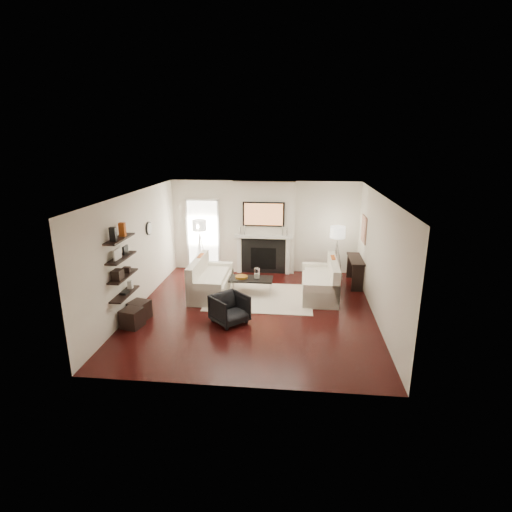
# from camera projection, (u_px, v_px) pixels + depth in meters

# --- Properties ---
(room_envelope) EXTENTS (6.00, 6.00, 6.00)m
(room_envelope) POSITION_uv_depth(u_px,v_px,m) (253.00, 255.00, 8.93)
(room_envelope) COLOR black
(room_envelope) RESTS_ON ground
(chimney_breast) EXTENTS (1.80, 0.25, 2.70)m
(chimney_breast) POSITION_uv_depth(u_px,v_px,m) (264.00, 228.00, 11.68)
(chimney_breast) COLOR silver
(chimney_breast) RESTS_ON floor
(fireplace_surround) EXTENTS (1.30, 0.02, 1.04)m
(fireplace_surround) POSITION_uv_depth(u_px,v_px,m) (263.00, 256.00, 11.78)
(fireplace_surround) COLOR black
(fireplace_surround) RESTS_ON floor
(firebox) EXTENTS (0.75, 0.02, 0.65)m
(firebox) POSITION_uv_depth(u_px,v_px,m) (263.00, 258.00, 11.80)
(firebox) COLOR black
(firebox) RESTS_ON floor
(mantel_pilaster_l) EXTENTS (0.12, 0.08, 1.10)m
(mantel_pilaster_l) POSITION_uv_depth(u_px,v_px,m) (239.00, 255.00, 11.81)
(mantel_pilaster_l) COLOR white
(mantel_pilaster_l) RESTS_ON floor
(mantel_pilaster_r) EXTENTS (0.12, 0.08, 1.10)m
(mantel_pilaster_r) POSITION_uv_depth(u_px,v_px,m) (288.00, 256.00, 11.67)
(mantel_pilaster_r) COLOR white
(mantel_pilaster_r) RESTS_ON floor
(mantel_shelf) EXTENTS (1.70, 0.18, 0.07)m
(mantel_shelf) POSITION_uv_depth(u_px,v_px,m) (263.00, 237.00, 11.56)
(mantel_shelf) COLOR white
(mantel_shelf) RESTS_ON chimney_breast
(tv_body) EXTENTS (1.20, 0.06, 0.70)m
(tv_body) POSITION_uv_depth(u_px,v_px,m) (264.00, 214.00, 11.40)
(tv_body) COLOR black
(tv_body) RESTS_ON chimney_breast
(tv_screen) EXTENTS (1.10, 0.00, 0.62)m
(tv_screen) POSITION_uv_depth(u_px,v_px,m) (263.00, 214.00, 11.37)
(tv_screen) COLOR #BF723F
(tv_screen) RESTS_ON tv_body
(candlestick_l_tall) EXTENTS (0.04, 0.04, 0.30)m
(candlestick_l_tall) POSITION_uv_depth(u_px,v_px,m) (245.00, 230.00, 11.57)
(candlestick_l_tall) COLOR silver
(candlestick_l_tall) RESTS_ON mantel_shelf
(candlestick_l_short) EXTENTS (0.04, 0.04, 0.24)m
(candlestick_l_short) POSITION_uv_depth(u_px,v_px,m) (240.00, 231.00, 11.60)
(candlestick_l_short) COLOR silver
(candlestick_l_short) RESTS_ON mantel_shelf
(candlestick_r_tall) EXTENTS (0.04, 0.04, 0.30)m
(candlestick_r_tall) POSITION_uv_depth(u_px,v_px,m) (282.00, 231.00, 11.47)
(candlestick_r_tall) COLOR silver
(candlestick_r_tall) RESTS_ON mantel_shelf
(candlestick_r_short) EXTENTS (0.04, 0.04, 0.24)m
(candlestick_r_short) POSITION_uv_depth(u_px,v_px,m) (287.00, 232.00, 11.46)
(candlestick_r_short) COLOR silver
(candlestick_r_short) RESTS_ON mantel_shelf
(hallway_panel) EXTENTS (0.90, 0.02, 2.10)m
(hallway_panel) POSITION_uv_depth(u_px,v_px,m) (203.00, 235.00, 12.04)
(hallway_panel) COLOR white
(hallway_panel) RESTS_ON floor
(door_trim_l) EXTENTS (0.06, 0.06, 2.16)m
(door_trim_l) POSITION_uv_depth(u_px,v_px,m) (187.00, 235.00, 12.07)
(door_trim_l) COLOR white
(door_trim_l) RESTS_ON floor
(door_trim_r) EXTENTS (0.06, 0.06, 2.16)m
(door_trim_r) POSITION_uv_depth(u_px,v_px,m) (219.00, 236.00, 11.98)
(door_trim_r) COLOR white
(door_trim_r) RESTS_ON floor
(door_trim_top) EXTENTS (1.02, 0.06, 0.06)m
(door_trim_top) POSITION_uv_depth(u_px,v_px,m) (202.00, 200.00, 11.72)
(door_trim_top) COLOR white
(door_trim_top) RESTS_ON wall_back
(rug) EXTENTS (2.60, 2.00, 0.01)m
(rug) POSITION_uv_depth(u_px,v_px,m) (260.00, 297.00, 10.08)
(rug) COLOR beige
(rug) RESTS_ON floor
(loveseat_left_base) EXTENTS (0.85, 1.80, 0.42)m
(loveseat_left_base) POSITION_uv_depth(u_px,v_px,m) (211.00, 286.00, 10.26)
(loveseat_left_base) COLOR white
(loveseat_left_base) RESTS_ON floor
(loveseat_left_back) EXTENTS (0.18, 1.80, 0.80)m
(loveseat_left_back) POSITION_uv_depth(u_px,v_px,m) (198.00, 274.00, 10.21)
(loveseat_left_back) COLOR white
(loveseat_left_back) RESTS_ON floor
(loveseat_left_arm_n) EXTENTS (0.85, 0.18, 0.60)m
(loveseat_left_arm_n) POSITION_uv_depth(u_px,v_px,m) (204.00, 294.00, 9.46)
(loveseat_left_arm_n) COLOR white
(loveseat_left_arm_n) RESTS_ON floor
(loveseat_left_arm_s) EXTENTS (0.85, 0.18, 0.60)m
(loveseat_left_arm_s) POSITION_uv_depth(u_px,v_px,m) (217.00, 273.00, 11.01)
(loveseat_left_arm_s) COLOR white
(loveseat_left_arm_s) RESTS_ON floor
(loveseat_left_cushion) EXTENTS (0.63, 1.44, 0.10)m
(loveseat_left_cushion) POSITION_uv_depth(u_px,v_px,m) (213.00, 277.00, 10.18)
(loveseat_left_cushion) COLOR white
(loveseat_left_cushion) RESTS_ON loveseat_left_base
(pillow_left_orange) EXTENTS (0.10, 0.42, 0.42)m
(pillow_left_orange) POSITION_uv_depth(u_px,v_px,m) (201.00, 263.00, 10.43)
(pillow_left_orange) COLOR #AF4B15
(pillow_left_orange) RESTS_ON loveseat_left_cushion
(pillow_left_charcoal) EXTENTS (0.10, 0.40, 0.40)m
(pillow_left_charcoal) POSITION_uv_depth(u_px,v_px,m) (195.00, 270.00, 9.86)
(pillow_left_charcoal) COLOR black
(pillow_left_charcoal) RESTS_ON loveseat_left_cushion
(loveseat_right_base) EXTENTS (0.85, 1.80, 0.42)m
(loveseat_right_base) POSITION_uv_depth(u_px,v_px,m) (319.00, 288.00, 10.16)
(loveseat_right_base) COLOR white
(loveseat_right_base) RESTS_ON floor
(loveseat_right_back) EXTENTS (0.18, 1.80, 0.80)m
(loveseat_right_back) POSITION_uv_depth(u_px,v_px,m) (333.00, 276.00, 10.04)
(loveseat_right_back) COLOR white
(loveseat_right_back) RESTS_ON floor
(loveseat_right_arm_n) EXTENTS (0.85, 0.18, 0.60)m
(loveseat_right_arm_n) POSITION_uv_depth(u_px,v_px,m) (321.00, 296.00, 9.36)
(loveseat_right_arm_n) COLOR white
(loveseat_right_arm_n) RESTS_ON floor
(loveseat_right_arm_s) EXTENTS (0.85, 0.18, 0.60)m
(loveseat_right_arm_s) POSITION_uv_depth(u_px,v_px,m) (318.00, 274.00, 10.91)
(loveseat_right_arm_s) COLOR white
(loveseat_right_arm_s) RESTS_ON floor
(loveseat_right_cushion) EXTENTS (0.63, 1.44, 0.10)m
(loveseat_right_cushion) POSITION_uv_depth(u_px,v_px,m) (318.00, 278.00, 10.09)
(loveseat_right_cushion) COLOR white
(loveseat_right_cushion) RESTS_ON loveseat_right_base
(pillow_right_orange) EXTENTS (0.10, 0.42, 0.42)m
(pillow_right_orange) POSITION_uv_depth(u_px,v_px,m) (333.00, 265.00, 10.27)
(pillow_right_orange) COLOR #AF4B15
(pillow_right_orange) RESTS_ON loveseat_right_cushion
(pillow_right_charcoal) EXTENTS (0.10, 0.40, 0.40)m
(pillow_right_charcoal) POSITION_uv_depth(u_px,v_px,m) (335.00, 273.00, 9.70)
(pillow_right_charcoal) COLOR black
(pillow_right_charcoal) RESTS_ON loveseat_right_cushion
(coffee_table) EXTENTS (1.10, 0.55, 0.04)m
(coffee_table) POSITION_uv_depth(u_px,v_px,m) (251.00, 279.00, 10.21)
(coffee_table) COLOR black
(coffee_table) RESTS_ON floor
(coffee_leg_nw) EXTENTS (0.02, 0.02, 0.38)m
(coffee_leg_nw) POSITION_uv_depth(u_px,v_px,m) (231.00, 289.00, 10.11)
(coffee_leg_nw) COLOR silver
(coffee_leg_nw) RESTS_ON floor
(coffee_leg_ne) EXTENTS (0.02, 0.02, 0.38)m
(coffee_leg_ne) POSITION_uv_depth(u_px,v_px,m) (270.00, 291.00, 10.01)
(coffee_leg_ne) COLOR silver
(coffee_leg_ne) RESTS_ON floor
(coffee_leg_sw) EXTENTS (0.02, 0.02, 0.38)m
(coffee_leg_sw) POSITION_uv_depth(u_px,v_px,m) (233.00, 283.00, 10.53)
(coffee_leg_sw) COLOR silver
(coffee_leg_sw) RESTS_ON floor
(coffee_leg_se) EXTENTS (0.02, 0.02, 0.38)m
(coffee_leg_se) POSITION_uv_depth(u_px,v_px,m) (271.00, 284.00, 10.43)
(coffee_leg_se) COLOR silver
(coffee_leg_se) RESTS_ON floor
(hurricane_glass) EXTENTS (0.15, 0.15, 0.26)m
(hurricane_glass) POSITION_uv_depth(u_px,v_px,m) (257.00, 273.00, 10.15)
(hurricane_glass) COLOR white
(hurricane_glass) RESTS_ON coffee_table
(hurricane_candle) EXTENTS (0.09, 0.09, 0.13)m
(hurricane_candle) POSITION_uv_depth(u_px,v_px,m) (257.00, 276.00, 10.17)
(hurricane_candle) COLOR white
(hurricane_candle) RESTS_ON coffee_table
(copper_bowl) EXTENTS (0.32, 0.32, 0.05)m
(copper_bowl) POSITION_uv_depth(u_px,v_px,m) (241.00, 277.00, 10.22)
(copper_bowl) COLOR #BF7C1F
(copper_bowl) RESTS_ON coffee_table
(armchair) EXTENTS (0.93, 0.93, 0.70)m
(armchair) POSITION_uv_depth(u_px,v_px,m) (230.00, 308.00, 8.61)
(armchair) COLOR black
(armchair) RESTS_ON floor
(lamp_left_post) EXTENTS (0.02, 0.02, 1.20)m
(lamp_left_post) POSITION_uv_depth(u_px,v_px,m) (200.00, 254.00, 11.76)
(lamp_left_post) COLOR silver
(lamp_left_post) RESTS_ON floor
(lamp_left_shade) EXTENTS (0.40, 0.40, 0.30)m
(lamp_left_shade) POSITION_uv_depth(u_px,v_px,m) (199.00, 225.00, 11.52)
(lamp_left_shade) COLOR white
(lamp_left_shade) RESTS_ON lamp_left_post
(lamp_left_leg_a) EXTENTS (0.25, 0.02, 1.23)m
(lamp_left_leg_a) POSITION_uv_depth(u_px,v_px,m) (204.00, 254.00, 11.75)
(lamp_left_leg_a) COLOR silver
(lamp_left_leg_a) RESTS_ON floor
(lamp_left_leg_b) EXTENTS (0.14, 0.22, 1.23)m
(lamp_left_leg_b) POSITION_uv_depth(u_px,v_px,m) (199.00, 253.00, 11.86)
(lamp_left_leg_b) COLOR silver
(lamp_left_leg_b) RESTS_ON floor
(lamp_left_leg_c) EXTENTS (0.14, 0.22, 1.23)m
(lamp_left_leg_c) POSITION_uv_depth(u_px,v_px,m) (198.00, 254.00, 11.68)
(lamp_left_leg_c) COLOR silver
(lamp_left_leg_c) RESTS_ON floor
(lamp_right_post) EXTENTS (0.02, 0.02, 1.20)m
(lamp_right_post) POSITION_uv_depth(u_px,v_px,m) (336.00, 262.00, 10.91)
(lamp_right_post) COLOR silver
(lamp_right_post) RESTS_ON floor
(lamp_right_shade) EXTENTS (0.40, 0.40, 0.30)m
(lamp_right_shade) POSITION_uv_depth(u_px,v_px,m) (338.00, 232.00, 10.67)
(lamp_right_shade) COLOR white
(lamp_right_shade) RESTS_ON lamp_right_post
(lamp_right_leg_a) EXTENTS (0.25, 0.02, 1.23)m
(lamp_right_leg_a) POSITION_uv_depth(u_px,v_px,m) (340.00, 263.00, 10.90)
(lamp_right_leg_a) COLOR silver
(lamp_right_leg_a) RESTS_ON floor
(lamp_right_leg_b) EXTENTS (0.14, 0.22, 1.23)m
(lamp_right_leg_b) POSITION_uv_depth(u_px,v_px,m) (334.00, 261.00, 11.01)
(lamp_right_leg_b) COLOR silver
(lamp_right_leg_b) RESTS_ON floor
(lamp_right_leg_c) EXTENTS (0.14, 0.22, 1.23)m
(lamp_right_leg_c) POSITION_uv_depth(u_px,v_px,m) (334.00, 263.00, 10.83)
(lamp_right_leg_c) COLOR silver
(lamp_right_leg_c) RESTS_ON floor
(console_top) EXTENTS (0.35, 1.20, 0.04)m
(console_top) POSITION_uv_depth(u_px,v_px,m) (356.00, 259.00, 10.79)
(console_top) COLOR black
(console_top) RESTS_ON floor
(console_leg_n) EXTENTS (0.30, 0.04, 0.71)m
(console_leg_n) POSITION_uv_depth(u_px,v_px,m) (358.00, 279.00, 10.37)
(console_leg_n) COLOR black
(console_leg_n) RESTS_ON floor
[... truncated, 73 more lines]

